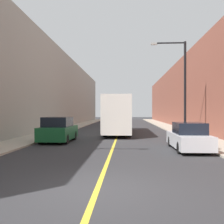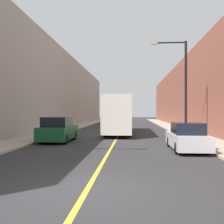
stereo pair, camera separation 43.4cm
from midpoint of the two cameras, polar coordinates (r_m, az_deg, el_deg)
The scene contains 10 objects.
ground_plane at distance 7.64m, azimuth -3.77°, elevation -16.52°, with size 200.00×200.00×0.00m, color #2D2D30.
sidewalk_left at distance 38.10m, azimuth -7.25°, elevation -3.14°, with size 2.59×72.00×0.11m, color #A89E8C.
sidewalk_right at distance 37.73m, azimuth 12.94°, elevation -3.17°, with size 2.59×72.00×0.11m, color #A89E8C.
building_row_left at distance 38.96m, azimuth -12.02°, elevation 4.70°, with size 4.00×72.00×10.67m, color gray.
building_row_right at distance 38.38m, azimuth 17.82°, elevation 3.70°, with size 4.00×72.00×9.23m, color brown.
road_center_line at distance 37.33m, azimuth 2.80°, elevation -3.28°, with size 0.16×72.00×0.01m, color gold.
bus at distance 26.46m, azimuth 2.18°, elevation -0.51°, with size 2.46×12.24×3.58m.
parked_suv_left at distance 19.40m, azimuth -11.02°, elevation -3.92°, with size 2.00×4.41×1.80m.
car_right_near at distance 15.52m, azimuth 16.77°, elevation -5.39°, with size 1.76×4.68×1.57m.
street_lamp_right at distance 22.39m, azimuth 15.65°, elevation 6.30°, with size 2.91×0.24×7.86m.
Camera 2 is at (1.26, -7.24, 2.18)m, focal length 42.00 mm.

